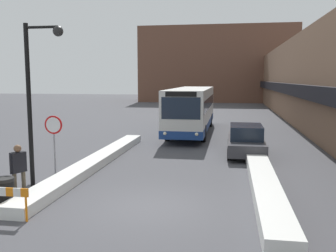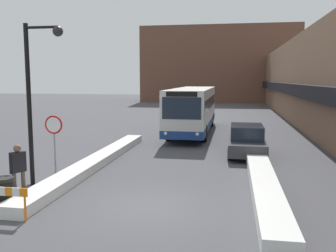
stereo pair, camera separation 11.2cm
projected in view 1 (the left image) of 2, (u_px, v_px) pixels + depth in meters
The scene contains 12 objects.
ground_plane at pixel (150, 208), 11.42m from camera, with size 160.00×160.00×0.00m, color #47474C.
building_row_right at pixel (318, 81), 32.81m from camera, with size 5.50×60.00×7.47m.
building_backdrop_far at pixel (217, 65), 63.97m from camera, with size 26.00×8.00×12.55m.
snow_bank_left at pixel (96, 161), 16.97m from camera, with size 0.90×13.57×0.37m.
snow_bank_right at pixel (260, 171), 14.92m from camera, with size 0.90×14.16×0.48m.
city_bus at pixel (192, 109), 27.00m from camera, with size 2.56×12.26×3.23m.
parked_car_front at pixel (246, 140), 19.21m from camera, with size 1.86×4.37×1.55m.
stop_sign at pixel (54, 132), 15.34m from camera, with size 0.76×0.08×2.41m.
street_lamp at pixel (36, 86), 13.24m from camera, with size 1.46×0.36×5.83m.
pedestrian at pixel (18, 166), 12.16m from camera, with size 0.43×0.53×1.79m.
trash_bin at pixel (5, 193), 11.28m from camera, with size 0.59×0.59×0.95m.
construction_barricade at pixel (10, 197), 10.28m from camera, with size 1.10×0.06×0.94m.
Camera 1 is at (2.37, -10.77, 3.91)m, focal length 40.00 mm.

